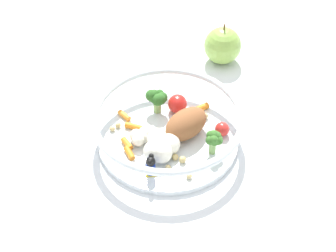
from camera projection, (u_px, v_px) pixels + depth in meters
ground_plane at (161, 136)px, 0.82m from camera, size 2.40×2.40×0.00m
food_container at (169, 128)px, 0.79m from camera, size 0.25×0.25×0.06m
loose_apple at (223, 46)px, 0.95m from camera, size 0.07×0.07×0.09m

